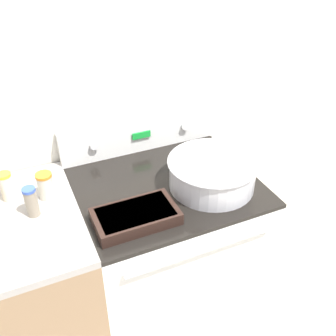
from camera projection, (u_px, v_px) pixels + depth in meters
The scene contains 10 objects.
kitchen_wall at pixel (132, 85), 1.80m from camera, with size 8.00×0.05×2.50m.
stove_range at pixel (166, 259), 1.95m from camera, with size 0.76×0.70×0.94m.
control_panel at pixel (139, 134), 1.88m from camera, with size 0.76×0.07×0.17m.
side_counter at pixel (24, 306), 1.72m from camera, with size 0.60×0.67×0.95m.
mixing_bowl at pixel (212, 172), 1.63m from camera, with size 0.38×0.38×0.13m.
casserole_dish at pixel (136, 216), 1.47m from camera, with size 0.31×0.18×0.05m.
ladle at pixel (240, 157), 1.79m from camera, with size 0.08×0.30×0.08m.
spice_jar_orange_cap at pixel (46, 186), 1.55m from camera, with size 0.06×0.06×0.11m.
spice_jar_blue_cap at pixel (31, 202), 1.46m from camera, with size 0.05×0.05×0.12m.
spice_jar_yellow_cap at pixel (7, 186), 1.54m from camera, with size 0.05×0.05×0.12m.
Camera 1 is at (-0.55, -0.92, 1.93)m, focal length 42.00 mm.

